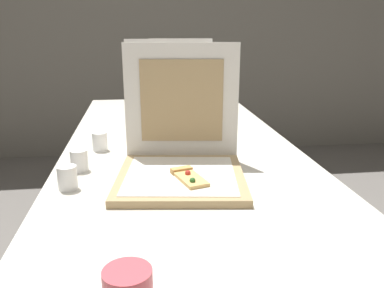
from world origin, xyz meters
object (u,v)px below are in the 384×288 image
(table, at_px, (181,160))
(cup_white_near_left, at_px, (67,178))
(pizza_box_middle, at_px, (171,120))
(pizza_box_back, at_px, (182,101))
(cup_white_near_center, at_px, (79,160))
(pizza_box_front, at_px, (181,159))
(cup_white_mid, at_px, (100,141))

(table, height_order, cup_white_near_left, cup_white_near_left)
(pizza_box_middle, distance_m, pizza_box_back, 0.46)
(cup_white_near_center, xyz_separation_m, cup_white_near_left, (-0.01, -0.15, 0.00))
(pizza_box_middle, bearing_deg, cup_white_near_left, -121.68)
(pizza_box_front, xyz_separation_m, cup_white_mid, (-0.26, 0.30, -0.02))
(cup_white_near_center, height_order, cup_white_near_left, same)
(cup_white_mid, distance_m, cup_white_near_center, 0.21)
(pizza_box_middle, bearing_deg, pizza_box_front, -92.17)
(table, distance_m, pizza_box_middle, 0.24)
(pizza_box_front, relative_size, cup_white_near_center, 6.15)
(pizza_box_back, height_order, cup_white_near_left, pizza_box_back)
(table, relative_size, cup_white_mid, 31.07)
(pizza_box_front, distance_m, cup_white_near_left, 0.33)
(table, xyz_separation_m, pizza_box_back, (0.08, 0.67, 0.10))
(pizza_box_front, bearing_deg, pizza_box_back, 90.75)
(table, relative_size, cup_white_near_left, 31.07)
(cup_white_mid, height_order, cup_white_near_left, same)
(pizza_box_middle, height_order, pizza_box_back, pizza_box_middle)
(table, relative_size, cup_white_near_center, 31.07)
(pizza_box_front, xyz_separation_m, pizza_box_middle, (0.01, 0.51, -0.00))
(cup_white_mid, relative_size, cup_white_near_center, 1.00)
(pizza_box_back, bearing_deg, cup_white_near_left, -108.69)
(table, height_order, cup_white_mid, cup_white_mid)
(pizza_box_front, bearing_deg, cup_white_near_center, 170.21)
(pizza_box_front, xyz_separation_m, pizza_box_back, (0.11, 0.96, -0.00))
(pizza_box_middle, relative_size, cup_white_near_left, 6.84)
(cup_white_mid, bearing_deg, cup_white_near_left, -99.27)
(cup_white_near_center, bearing_deg, cup_white_mid, 77.63)
(pizza_box_front, relative_size, pizza_box_back, 0.78)
(pizza_box_back, xyz_separation_m, cup_white_mid, (-0.37, -0.66, -0.02))
(pizza_box_front, distance_m, pizza_box_middle, 0.51)
(cup_white_near_left, bearing_deg, cup_white_mid, 80.73)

